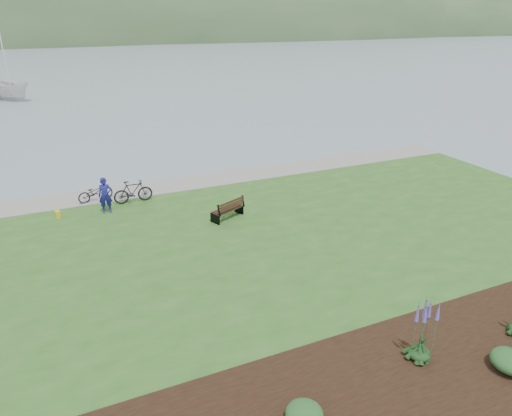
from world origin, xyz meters
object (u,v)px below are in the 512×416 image
Objects in this scene: bicycle_a at (95,192)px; park_bench at (229,209)px; sailboat at (13,100)px; person at (105,192)px.

park_bench is at bearing -147.34° from bicycle_a.
person is at bearing -118.91° from sailboat.
bicycle_a is at bearing -119.02° from sailboat.
park_bench is 7.19m from bicycle_a.
person reaches higher than park_bench.
person reaches higher than bicycle_a.
park_bench is at bearing -112.85° from sailboat.
person is 1.14× the size of bicycle_a.
sailboat reaches higher than person.
person is at bearing 124.50° from park_bench.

